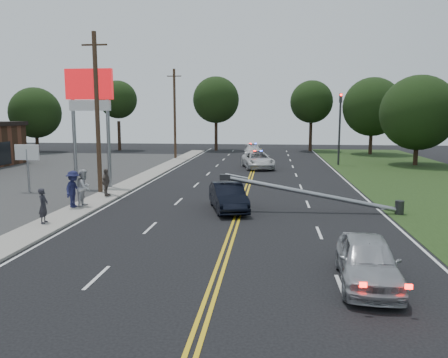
# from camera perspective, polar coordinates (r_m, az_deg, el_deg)

# --- Properties ---
(ground) EXTENTS (120.00, 120.00, 0.00)m
(ground) POSITION_cam_1_polar(r_m,az_deg,el_deg) (15.34, -0.17, -10.61)
(ground) COLOR black
(ground) RESTS_ON ground
(sidewalk) EXTENTS (1.80, 70.00, 0.12)m
(sidewalk) POSITION_cam_1_polar(r_m,az_deg,el_deg) (26.84, -15.83, -2.51)
(sidewalk) COLOR gray
(sidewalk) RESTS_ON ground
(centerline_yellow) EXTENTS (0.36, 80.00, 0.00)m
(centerline_yellow) POSITION_cam_1_polar(r_m,az_deg,el_deg) (24.97, 2.38, -3.12)
(centerline_yellow) COLOR gold
(centerline_yellow) RESTS_ON ground
(pylon_sign) EXTENTS (3.20, 0.35, 8.00)m
(pylon_sign) POSITION_cam_1_polar(r_m,az_deg,el_deg) (30.90, -17.14, 9.90)
(pylon_sign) COLOR gray
(pylon_sign) RESTS_ON ground
(small_sign) EXTENTS (1.60, 0.14, 3.10)m
(small_sign) POSITION_cam_1_polar(r_m,az_deg,el_deg) (30.80, -24.31, 2.70)
(small_sign) COLOR gray
(small_sign) RESTS_ON ground
(traffic_signal) EXTENTS (0.28, 0.41, 7.05)m
(traffic_signal) POSITION_cam_1_polar(r_m,az_deg,el_deg) (44.91, 14.89, 7.13)
(traffic_signal) COLOR #2D2D30
(traffic_signal) RESTS_ON ground
(fallen_streetlight) EXTENTS (9.36, 0.44, 1.91)m
(fallen_streetlight) POSITION_cam_1_polar(r_m,az_deg,el_deg) (22.93, 12.56, -2.04)
(fallen_streetlight) COLOR #2D2D30
(fallen_streetlight) RESTS_ON ground
(utility_pole_mid) EXTENTS (1.60, 0.28, 10.00)m
(utility_pole_mid) POSITION_cam_1_polar(r_m,az_deg,el_deg) (28.54, -16.23, 8.26)
(utility_pole_mid) COLOR #382619
(utility_pole_mid) RESTS_ON ground
(utility_pole_far) EXTENTS (1.60, 0.28, 10.00)m
(utility_pole_far) POSITION_cam_1_polar(r_m,az_deg,el_deg) (49.60, -6.45, 8.46)
(utility_pole_far) COLOR #382619
(utility_pole_far) RESTS_ON ground
(tree_4) EXTENTS (6.65, 6.65, 8.56)m
(tree_4) POSITION_cam_1_polar(r_m,az_deg,el_deg) (63.41, -23.42, 7.94)
(tree_4) COLOR black
(tree_4) RESTS_ON ground
(tree_5) EXTENTS (5.22, 5.22, 9.66)m
(tree_5) POSITION_cam_1_polar(r_m,az_deg,el_deg) (63.09, -13.68, 10.02)
(tree_5) COLOR black
(tree_5) RESTS_ON ground
(tree_6) EXTENTS (6.40, 6.40, 10.21)m
(tree_6) POSITION_cam_1_polar(r_m,az_deg,el_deg) (61.39, -1.05, 10.28)
(tree_6) COLOR black
(tree_6) RESTS_ON ground
(tree_7) EXTENTS (5.77, 5.77, 9.61)m
(tree_7) POSITION_cam_1_polar(r_m,az_deg,el_deg) (61.47, 11.36, 9.85)
(tree_7) COLOR black
(tree_7) RESTS_ON ground
(tree_8) EXTENTS (7.33, 7.33, 9.62)m
(tree_8) POSITION_cam_1_polar(r_m,az_deg,el_deg) (58.52, 18.80, 8.91)
(tree_8) COLOR black
(tree_8) RESTS_ON ground
(tree_9) EXTENTS (7.32, 7.32, 8.84)m
(tree_9) POSITION_cam_1_polar(r_m,az_deg,el_deg) (47.27, 24.05, 7.90)
(tree_9) COLOR black
(tree_9) RESTS_ON ground
(crashed_sedan) EXTENTS (2.62, 4.61, 1.44)m
(crashed_sedan) POSITION_cam_1_polar(r_m,az_deg,el_deg) (22.93, 0.54, -2.34)
(crashed_sedan) COLOR black
(crashed_sedan) RESTS_ON ground
(waiting_sedan) EXTENTS (2.00, 4.31, 1.43)m
(waiting_sedan) POSITION_cam_1_polar(r_m,az_deg,el_deg) (13.83, 18.24, -10.08)
(waiting_sedan) COLOR #A6A9AE
(waiting_sedan) RESTS_ON ground
(emergency_a) EXTENTS (3.56, 5.84, 1.51)m
(emergency_a) POSITION_cam_1_polar(r_m,az_deg,el_deg) (41.00, 4.44, 2.45)
(emergency_a) COLOR silver
(emergency_a) RESTS_ON ground
(emergency_b) EXTENTS (2.32, 5.00, 1.41)m
(emergency_b) POSITION_cam_1_polar(r_m,az_deg,el_deg) (51.49, 3.80, 3.62)
(emergency_b) COLOR silver
(emergency_b) RESTS_ON ground
(bystander_a) EXTENTS (0.44, 0.62, 1.59)m
(bystander_a) POSITION_cam_1_polar(r_m,az_deg,el_deg) (21.40, -22.53, -3.23)
(bystander_a) COLOR #25242B
(bystander_a) RESTS_ON sidewalk
(bystander_b) EXTENTS (0.76, 0.97, 1.98)m
(bystander_b) POSITION_cam_1_polar(r_m,az_deg,el_deg) (24.61, -17.78, -1.08)
(bystander_b) COLOR #B7B7BC
(bystander_b) RESTS_ON sidewalk
(bystander_c) EXTENTS (0.86, 1.33, 1.95)m
(bystander_c) POSITION_cam_1_polar(r_m,az_deg,el_deg) (24.45, -19.07, -1.24)
(bystander_c) COLOR #1A1D43
(bystander_c) RESTS_ON sidewalk
(bystander_d) EXTENTS (0.43, 0.98, 1.66)m
(bystander_d) POSITION_cam_1_polar(r_m,az_deg,el_deg) (27.21, -15.15, -0.44)
(bystander_d) COLOR #594E47
(bystander_d) RESTS_ON sidewalk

